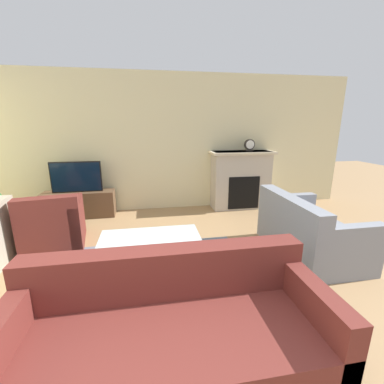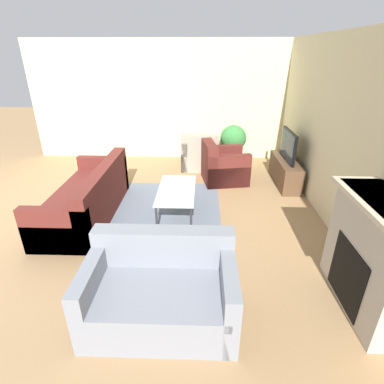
{
  "view_description": "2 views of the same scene",
  "coord_description": "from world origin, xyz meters",
  "views": [
    {
      "loc": [
        0.07,
        -0.73,
        1.74
      ],
      "look_at": [
        0.63,
        2.46,
        0.87
      ],
      "focal_mm": 24.0,
      "sensor_mm": 36.0,
      "label": 1
    },
    {
      "loc": [
        4.4,
        2.56,
        2.43
      ],
      "look_at": [
        0.69,
        2.44,
        0.68
      ],
      "focal_mm": 28.0,
      "sensor_mm": 36.0,
      "label": 2
    }
  ],
  "objects": [
    {
      "name": "area_rug",
      "position": [
        0.06,
        1.99,
        0.0
      ],
      "size": [
        2.4,
        1.79,
        0.0
      ],
      "color": "slate",
      "rests_on": "ground_plane"
    },
    {
      "name": "armchair_by_window",
      "position": [
        -2.13,
        2.52,
        0.3
      ],
      "size": [
        0.9,
        0.82,
        0.82
      ],
      "rotation": [
        0.0,
        0.0,
        -1.57
      ],
      "color": "#9E937F",
      "rests_on": "ground_plane"
    },
    {
      "name": "potted_plant",
      "position": [
        -2.37,
        3.29,
        0.58
      ],
      "size": [
        0.6,
        0.6,
        0.92
      ],
      "color": "beige",
      "rests_on": "ground_plane"
    },
    {
      "name": "tv",
      "position": [
        -1.24,
        4.23,
        0.78
      ],
      "size": [
        0.9,
        0.06,
        0.57
      ],
      "color": "black",
      "rests_on": "tv_stand"
    },
    {
      "name": "couch_loveseat",
      "position": [
        2.18,
        2.19,
        0.29
      ],
      "size": [
        0.9,
        1.43,
        0.82
      ],
      "rotation": [
        0.0,
        0.0,
        1.57
      ],
      "color": "gray",
      "rests_on": "ground_plane"
    },
    {
      "name": "ground_plane",
      "position": [
        0.0,
        0.0,
        0.0
      ],
      "size": [
        20.0,
        20.0,
        0.0
      ],
      "primitive_type": "plane",
      "color": "#9E7A51"
    },
    {
      "name": "armchair_accent",
      "position": [
        -1.3,
        3.0,
        0.3
      ],
      "size": [
        0.9,
        0.96,
        0.82
      ],
      "rotation": [
        0.0,
        0.0,
        3.31
      ],
      "color": "#5B231E",
      "rests_on": "ground_plane"
    },
    {
      "name": "tv_stand",
      "position": [
        -1.24,
        4.24,
        0.25
      ],
      "size": [
        1.3,
        0.36,
        0.5
      ],
      "color": "brown",
      "rests_on": "ground_plane"
    },
    {
      "name": "couch_sectional",
      "position": [
        0.18,
        0.75,
        0.29
      ],
      "size": [
        2.16,
        0.89,
        0.82
      ],
      "color": "#5B231E",
      "rests_on": "ground_plane"
    },
    {
      "name": "coffee_table",
      "position": [
        0.06,
        2.17,
        0.38
      ],
      "size": [
        1.2,
        0.59,
        0.42
      ],
      "color": "#333338",
      "rests_on": "ground_plane"
    },
    {
      "name": "wall_left",
      "position": [
        -2.86,
        2.25,
        1.35
      ],
      "size": [
        0.06,
        7.49,
        2.7
      ],
      "color": "beige",
      "rests_on": "ground_plane"
    },
    {
      "name": "fireplace",
      "position": [
        1.97,
        4.27,
        0.62
      ],
      "size": [
        1.3,
        0.5,
        1.19
      ],
      "color": "#B2A899",
      "rests_on": "ground_plane"
    },
    {
      "name": "wall_back",
      "position": [
        0.0,
        4.52,
        1.35
      ],
      "size": [
        8.66,
        0.06,
        2.7
      ],
      "color": "beige",
      "rests_on": "ground_plane"
    }
  ]
}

